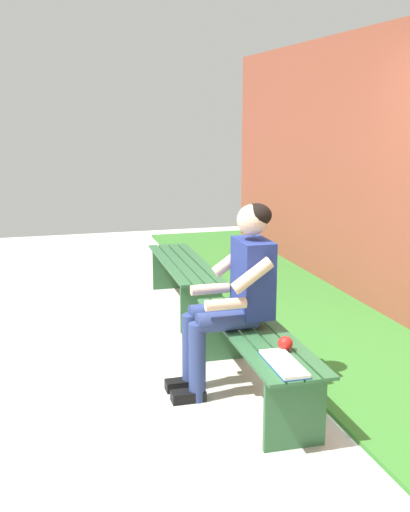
{
  "coord_description": "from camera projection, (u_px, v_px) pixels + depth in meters",
  "views": [
    {
      "loc": [
        -3.59,
        1.34,
        1.83
      ],
      "look_at": [
        0.7,
        0.15,
        0.8
      ],
      "focal_mm": 44.12,
      "sensor_mm": 36.0,
      "label": 1
    }
  ],
  "objects": [
    {
      "name": "person_seated",
      "position": [
        235.0,
        291.0,
        4.08
      ],
      "size": [
        0.5,
        0.69,
        1.26
      ],
      "color": "navy",
      "rests_on": "ground"
    },
    {
      "name": "apple",
      "position": [
        285.0,
        344.0,
        3.69
      ],
      "size": [
        0.09,
        0.09,
        0.09
      ],
      "primitive_type": "sphere",
      "color": "red",
      "rests_on": "bench_near"
    },
    {
      "name": "ground_plane",
      "position": [
        88.0,
        359.0,
        4.81
      ],
      "size": [
        10.0,
        7.0,
        0.04
      ],
      "primitive_type": "cube",
      "color": "beige"
    },
    {
      "name": "book_open",
      "position": [
        284.0,
        364.0,
        3.48
      ],
      "size": [
        0.42,
        0.17,
        0.02
      ],
      "rotation": [
        0.0,
        0.0,
        -0.02
      ],
      "color": "white",
      "rests_on": "bench_near"
    },
    {
      "name": "bench_near",
      "position": [
        256.0,
        348.0,
        4.05
      ],
      "size": [
        1.58,
        0.43,
        0.45
      ],
      "rotation": [
        0.0,
        0.0,
        -0.02
      ],
      "color": "#2D6038",
      "rests_on": "ground"
    },
    {
      "name": "grass_strip",
      "position": [
        356.0,
        328.0,
        5.39
      ],
      "size": [
        9.0,
        1.86,
        0.03
      ],
      "primitive_type": "cube",
      "color": "#387A2D",
      "rests_on": "ground"
    },
    {
      "name": "bench_far",
      "position": [
        184.0,
        273.0,
        5.92
      ],
      "size": [
        1.62,
        0.43,
        0.45
      ],
      "rotation": [
        0.0,
        0.0,
        -0.02
      ],
      "color": "#2D6038",
      "rests_on": "ground"
    }
  ]
}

